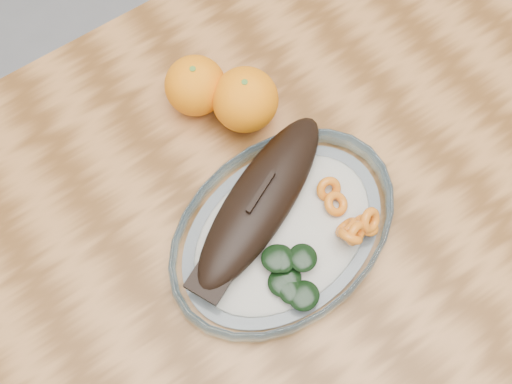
% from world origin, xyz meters
% --- Properties ---
extents(ground, '(3.00, 3.00, 0.00)m').
position_xyz_m(ground, '(0.00, 0.00, 0.00)').
color(ground, slate).
rests_on(ground, ground).
extents(dining_table, '(1.20, 0.80, 0.75)m').
position_xyz_m(dining_table, '(0.00, 0.00, 0.65)').
color(dining_table, brown).
rests_on(dining_table, ground).
extents(plated_meal, '(0.64, 0.64, 0.08)m').
position_xyz_m(plated_meal, '(-0.03, -0.01, 0.77)').
color(plated_meal, white).
rests_on(plated_meal, dining_table).
extents(orange_left, '(0.09, 0.09, 0.09)m').
position_xyz_m(orange_left, '(0.03, 0.16, 0.79)').
color(orange_left, orange).
rests_on(orange_left, dining_table).
extents(orange_right, '(0.08, 0.08, 0.08)m').
position_xyz_m(orange_right, '(-0.01, 0.21, 0.79)').
color(orange_right, orange).
rests_on(orange_right, dining_table).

